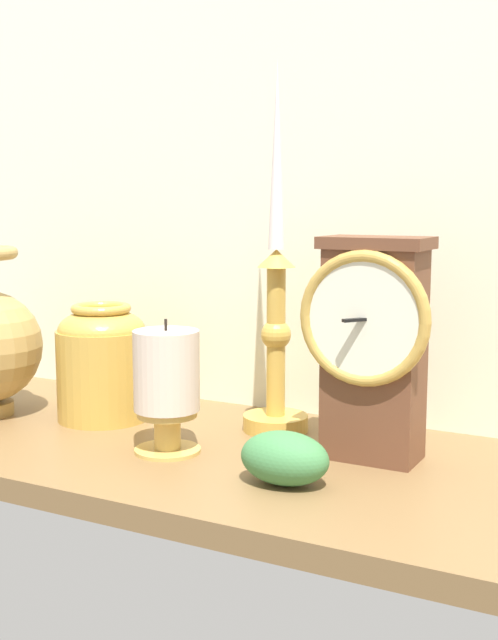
{
  "coord_description": "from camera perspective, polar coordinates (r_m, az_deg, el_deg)",
  "views": [
    {
      "loc": [
        40.69,
        -72.67,
        25.99
      ],
      "look_at": [
        1.82,
        0.0,
        14.0
      ],
      "focal_mm": 45.84,
      "sensor_mm": 36.0,
      "label": 1
    }
  ],
  "objects": [
    {
      "name": "back_wall",
      "position": [
        1.0,
        4.17,
        11.99
      ],
      "size": [
        120.0,
        2.0,
        65.0
      ],
      "primitive_type": "cube",
      "color": "white",
      "rests_on": "ground_plane"
    },
    {
      "name": "candlestick_tall_center",
      "position": [
        0.92,
        1.9,
        0.21
      ],
      "size": [
        7.46,
        7.46,
        41.39
      ],
      "color": "gold",
      "rests_on": "ground_plane"
    },
    {
      "name": "ground_plane",
      "position": [
        0.88,
        -1.07,
        -9.8
      ],
      "size": [
        100.0,
        36.0,
        2.4
      ],
      "primitive_type": "cube",
      "color": "brown"
    },
    {
      "name": "brass_vase_jar",
      "position": [
        0.99,
        -10.2,
        -2.75
      ],
      "size": [
        10.94,
        10.94,
        13.96
      ],
      "color": "gold",
      "rests_on": "ground_plane"
    },
    {
      "name": "mantel_clock",
      "position": [
        0.82,
        8.61,
        -1.6
      ],
      "size": [
        13.31,
        8.81,
        22.57
      ],
      "color": "brown",
      "rests_on": "ground_plane"
    },
    {
      "name": "pillar_candle_front",
      "position": [
        0.85,
        -5.77,
        -4.39
      ],
      "size": [
        6.96,
        6.96,
        14.08
      ],
      "color": "tan",
      "rests_on": "ground_plane"
    },
    {
      "name": "ivy_sprig",
      "position": [
        0.77,
        2.5,
        -9.61
      ],
      "size": [
        8.63,
        6.04,
        4.96
      ],
      "color": "#3D7A43",
      "rests_on": "ground_plane"
    }
  ]
}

